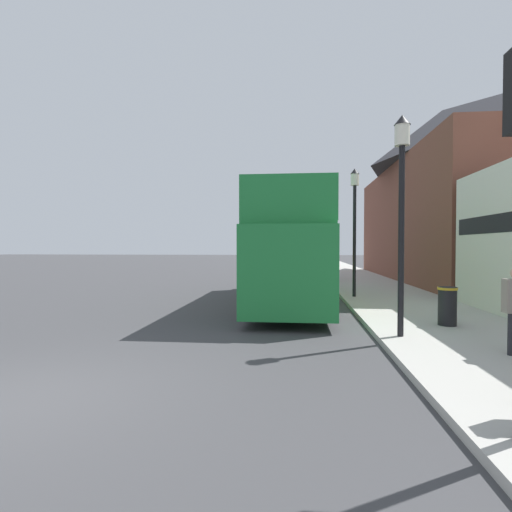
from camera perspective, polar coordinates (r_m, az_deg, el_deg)
The scene contains 8 objects.
ground_plane at distance 26.39m, azimuth -2.47°, elevation -3.24°, with size 144.00×144.00×0.00m, color #3D3D3F.
sidewalk at distance 23.43m, azimuth 15.15°, elevation -3.70°, with size 4.00×108.00×0.14m.
brick_terrace_rear at distance 27.09m, azimuth 24.96°, elevation 7.77°, with size 6.00×19.62×10.40m.
tour_bus at distance 15.30m, azimuth 4.98°, elevation -0.03°, with size 2.55×10.98×3.97m.
parked_car_ahead_of_bus at distance 24.51m, azimuth 7.41°, elevation -1.96°, with size 1.88×4.37×1.50m.
lamp_post_nearest at distance 9.45m, azimuth 20.10°, elevation 9.54°, with size 0.35×0.35×4.87m.
lamp_post_second at distance 16.31m, azimuth 13.91°, elevation 6.52°, with size 0.35×0.35×5.06m.
litter_bin at distance 11.20m, azimuth 25.67°, elevation -6.32°, with size 0.48×0.48×0.97m.
Camera 1 is at (3.79, -5.03, 2.13)m, focal length 28.00 mm.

